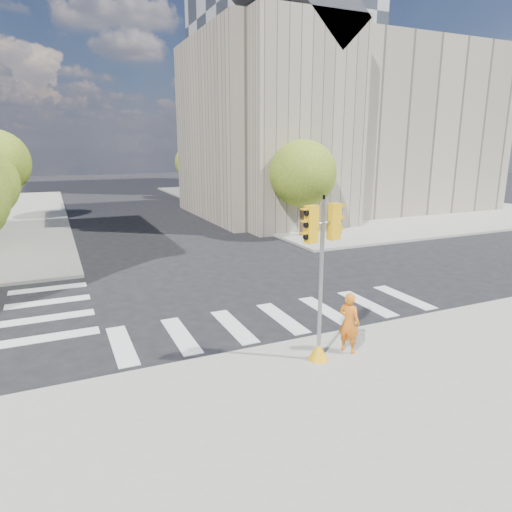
{
  "coord_description": "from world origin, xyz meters",
  "views": [
    {
      "loc": [
        -6.98,
        -15.18,
        5.89
      ],
      "look_at": [
        -0.71,
        -1.17,
        2.1
      ],
      "focal_mm": 32.0,
      "sensor_mm": 36.0,
      "label": 1
    }
  ],
  "objects_px": {
    "traffic_signal": "(320,293)",
    "photographer": "(349,323)",
    "lamp_near": "(281,163)",
    "lamp_far": "(216,157)"
  },
  "relations": [
    {
      "from": "lamp_near",
      "to": "photographer",
      "type": "height_order",
      "value": "lamp_near"
    },
    {
      "from": "lamp_near",
      "to": "photographer",
      "type": "bearing_deg",
      "value": -111.76
    },
    {
      "from": "lamp_near",
      "to": "traffic_signal",
      "type": "bearing_deg",
      "value": -114.25
    },
    {
      "from": "traffic_signal",
      "to": "photographer",
      "type": "relative_size",
      "value": 2.58
    },
    {
      "from": "photographer",
      "to": "lamp_near",
      "type": "bearing_deg",
      "value": -48.6
    },
    {
      "from": "lamp_near",
      "to": "traffic_signal",
      "type": "relative_size",
      "value": 1.81
    },
    {
      "from": "lamp_near",
      "to": "lamp_far",
      "type": "relative_size",
      "value": 1.0
    },
    {
      "from": "lamp_far",
      "to": "traffic_signal",
      "type": "height_order",
      "value": "lamp_far"
    },
    {
      "from": "lamp_far",
      "to": "traffic_signal",
      "type": "relative_size",
      "value": 1.81
    },
    {
      "from": "lamp_near",
      "to": "lamp_far",
      "type": "bearing_deg",
      "value": 90.0
    }
  ]
}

